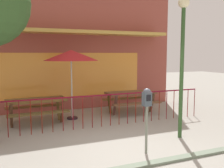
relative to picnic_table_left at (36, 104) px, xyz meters
The scene contains 9 objects.
ground 3.63m from the picnic_table_left, 63.40° to the right, with size 40.00×40.00×0.00m, color gray.
pub_storefront 3.23m from the picnic_table_left, 49.01° to the left, with size 8.58×1.39×5.48m.
patio_fence_front 1.94m from the picnic_table_left, 34.55° to the right, with size 7.23×0.04×0.97m.
picnic_table_left is the anchor object (origin of this frame).
picnic_table_right 3.40m from the picnic_table_left, ahead, with size 1.83×1.40×0.79m.
patio_umbrella 1.90m from the picnic_table_left, ahead, with size 1.77×1.77×2.29m.
parking_meter_near 3.97m from the picnic_table_left, 60.91° to the right, with size 0.18×0.17×1.44m.
street_lamp 4.67m from the picnic_table_left, 40.81° to the right, with size 0.28×0.28×3.56m.
curb_edge 4.36m from the picnic_table_left, 68.22° to the right, with size 12.01×0.20×0.11m, color gray.
Camera 1 is at (-2.51, -5.02, 2.18)m, focal length 41.74 mm.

